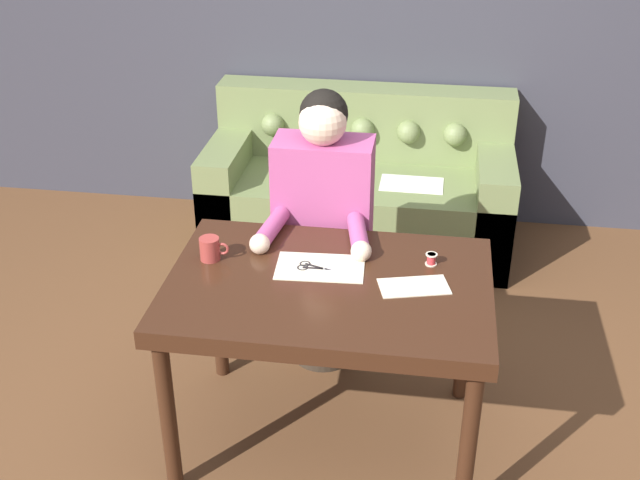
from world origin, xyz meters
TOP-DOWN VIEW (x-y plane):
  - ground_plane at (0.00, 0.00)m, footprint 16.00×16.00m
  - wall_back at (0.00, 2.13)m, footprint 8.00×0.06m
  - dining_table at (0.03, 0.05)m, footprint 1.18×0.82m
  - couch at (-0.03, 1.74)m, footprint 1.69×0.78m
  - person at (-0.07, 0.59)m, footprint 0.47×0.56m
  - pattern_paper_main at (-0.02, 0.14)m, footprint 0.34×0.22m
  - pattern_paper_offcut at (0.34, 0.06)m, footprint 0.27×0.19m
  - scissors at (-0.03, 0.13)m, footprint 0.23×0.10m
  - mug at (-0.44, 0.14)m, footprint 0.11×0.08m
  - thread_spool at (0.39, 0.23)m, footprint 0.04×0.04m

SIDE VIEW (x-z plane):
  - ground_plane at x=0.00m, z-range 0.00..0.00m
  - couch at x=-0.03m, z-range -0.11..0.74m
  - person at x=-0.07m, z-range 0.00..1.29m
  - dining_table at x=0.03m, z-range 0.29..1.04m
  - pattern_paper_main at x=-0.02m, z-range 0.75..0.75m
  - pattern_paper_offcut at x=0.34m, z-range 0.75..0.75m
  - scissors at x=-0.03m, z-range 0.75..0.75m
  - thread_spool at x=0.39m, z-range 0.75..0.79m
  - mug at x=-0.44m, z-range 0.75..0.84m
  - wall_back at x=0.00m, z-range 0.00..2.60m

